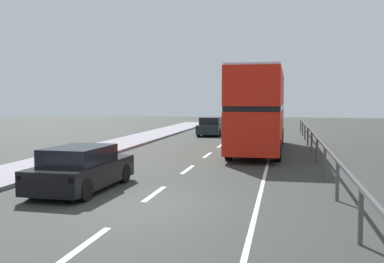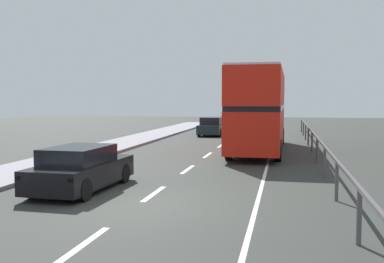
% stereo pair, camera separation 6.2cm
% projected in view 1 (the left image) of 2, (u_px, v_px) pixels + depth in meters
% --- Properties ---
extents(ground_plane, '(73.62, 120.00, 0.10)m').
position_uv_depth(ground_plane, '(141.00, 205.00, 12.08)').
color(ground_plane, '#2F322E').
extents(lane_paint_markings, '(3.23, 46.00, 0.01)m').
position_uv_depth(lane_paint_markings, '(241.00, 161.00, 20.25)').
color(lane_paint_markings, silver).
rests_on(lane_paint_markings, ground).
extents(bridge_side_railing, '(0.10, 42.00, 1.14)m').
position_uv_depth(bridge_side_railing, '(317.00, 142.00, 19.77)').
color(bridge_side_railing, '#504B4F').
rests_on(bridge_side_railing, ground).
extents(double_decker_bus_red, '(2.64, 11.10, 4.37)m').
position_uv_depth(double_decker_bus_red, '(259.00, 108.00, 24.16)').
color(double_decker_bus_red, red).
rests_on(double_decker_bus_red, ground).
extents(hatchback_car_near, '(1.92, 4.31, 1.38)m').
position_uv_depth(hatchback_car_near, '(82.00, 169.00, 13.79)').
color(hatchback_car_near, black).
rests_on(hatchback_car_near, ground).
extents(sedan_car_ahead, '(1.79, 4.27, 1.44)m').
position_uv_depth(sedan_car_ahead, '(212.00, 127.00, 34.99)').
color(sedan_car_ahead, '#1A292E').
rests_on(sedan_car_ahead, ground).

